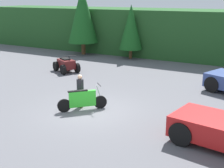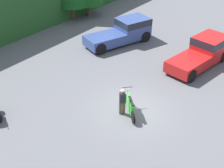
% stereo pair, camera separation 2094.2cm
% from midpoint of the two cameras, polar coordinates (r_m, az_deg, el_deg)
% --- Properties ---
extents(ground_plane, '(80.00, 80.00, 0.00)m').
position_cam_midpoint_polar(ground_plane, '(12.77, 35.69, -26.50)').
color(ground_plane, '#5B5B60').
extents(hillside_backdrop, '(44.00, 6.00, 4.08)m').
position_cam_midpoint_polar(hillside_backdrop, '(26.46, 33.01, 0.18)').
color(hillside_backdrop, '#235123').
rests_on(hillside_backdrop, ground_plane).
extents(tree_left, '(2.73, 2.73, 6.21)m').
position_cam_midpoint_polar(tree_left, '(23.24, 12.70, 4.62)').
color(tree_left, brown).
rests_on(tree_left, ground_plane).
extents(tree_mid_left, '(2.01, 2.01, 4.57)m').
position_cam_midpoint_polar(tree_mid_left, '(22.90, 24.11, 0.98)').
color(tree_mid_left, brown).
rests_on(tree_mid_left, ground_plane).
extents(dirt_bike, '(1.72, 1.79, 1.21)m').
position_cam_midpoint_polar(dirt_bike, '(12.35, 34.54, -24.84)').
color(dirt_bike, black).
rests_on(dirt_bike, ground_plane).
extents(quad_atv, '(2.34, 2.08, 1.24)m').
position_cam_midpoint_polar(quad_atv, '(17.64, 14.92, -9.97)').
color(quad_atv, black).
rests_on(quad_atv, ground_plane).
extents(rider_person, '(0.48, 0.48, 1.63)m').
position_cam_midpoint_polar(rider_person, '(12.32, 33.09, -22.44)').
color(rider_person, brown).
rests_on(rider_person, ground_plane).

